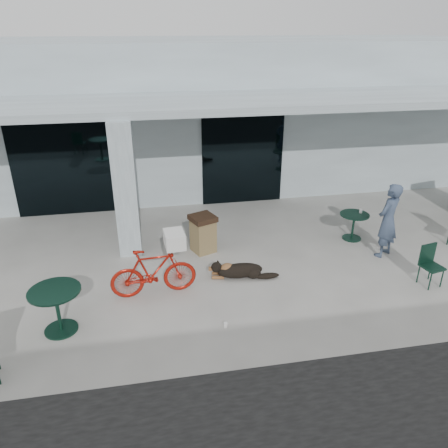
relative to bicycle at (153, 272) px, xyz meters
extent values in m
plane|color=#AFACA5|center=(1.02, -0.40, -0.51)|extent=(80.00, 80.00, 0.00)
cube|color=silver|center=(1.02, 8.10, 1.74)|extent=(22.00, 7.00, 4.50)
cube|color=black|center=(-2.18, 4.58, 0.84)|extent=(2.80, 0.06, 2.70)
cube|color=black|center=(2.82, 4.58, 0.84)|extent=(2.40, 0.06, 2.70)
cube|color=silver|center=(-0.48, 1.90, 1.05)|extent=(0.50, 0.50, 3.12)
cube|color=silver|center=(1.02, 3.20, 2.70)|extent=(22.00, 2.80, 0.18)
imported|color=#B01A0E|center=(0.00, 0.00, 0.00)|extent=(1.73, 0.61, 1.02)
cube|color=white|center=(0.45, 0.03, 0.66)|extent=(0.41, 0.53, 0.30)
cylinder|color=white|center=(1.20, -1.30, -0.47)|extent=(0.09, 0.09, 0.09)
imported|color=#3D4C66|center=(5.34, 0.68, 0.37)|extent=(0.77, 0.70, 1.77)
cylinder|color=white|center=(5.18, 1.65, 0.22)|extent=(0.09, 0.09, 0.10)
camera|label=1|loc=(0.02, -7.53, 4.46)|focal=35.00mm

